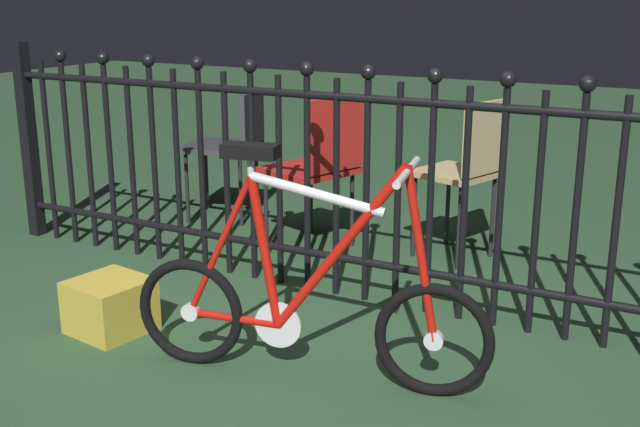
# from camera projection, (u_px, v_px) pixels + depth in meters

# --- Properties ---
(ground_plane) EXTENTS (20.00, 20.00, 0.00)m
(ground_plane) POSITION_uv_depth(u_px,v_px,m) (269.00, 357.00, 3.13)
(ground_plane) COLOR #29482C
(iron_fence) EXTENTS (4.22, 0.07, 1.12)m
(iron_fence) POSITION_uv_depth(u_px,v_px,m) (343.00, 177.00, 3.60)
(iron_fence) COLOR black
(iron_fence) RESTS_ON ground
(bicycle) EXTENTS (1.33, 0.44, 0.88)m
(bicycle) POSITION_uv_depth(u_px,v_px,m) (306.00, 302.00, 2.87)
(bicycle) COLOR black
(bicycle) RESTS_ON ground
(chair_tan) EXTENTS (0.47, 0.47, 0.86)m
(chair_tan) POSITION_uv_depth(u_px,v_px,m) (468.00, 163.00, 4.11)
(chair_tan) COLOR black
(chair_tan) RESTS_ON ground
(chair_red) EXTENTS (0.54, 0.54, 0.86)m
(chair_red) POSITION_uv_depth(u_px,v_px,m) (319.00, 159.00, 4.29)
(chair_red) COLOR black
(chair_red) RESTS_ON ground
(chair_charcoal) EXTENTS (0.54, 0.54, 0.80)m
(chair_charcoal) POSITION_uv_depth(u_px,v_px,m) (233.00, 139.00, 4.91)
(chair_charcoal) COLOR black
(chair_charcoal) RESTS_ON ground
(display_crate) EXTENTS (0.34, 0.34, 0.23)m
(display_crate) POSITION_uv_depth(u_px,v_px,m) (110.00, 306.00, 3.34)
(display_crate) COLOR #B29933
(display_crate) RESTS_ON ground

